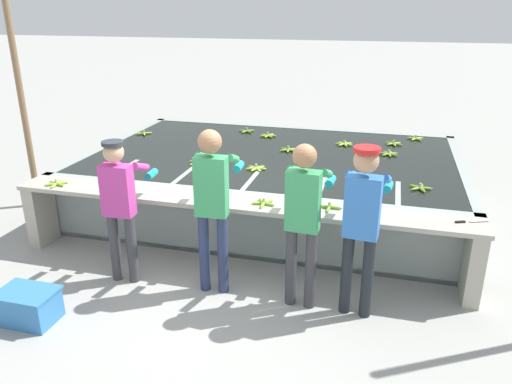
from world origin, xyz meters
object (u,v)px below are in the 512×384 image
(worker_3, at_px, (362,216))
(knife_1, at_px, (467,222))
(banana_bunch_ledge_2, at_px, (329,207))
(banana_bunch_floating_4, at_px, (344,144))
(banana_bunch_floating_5, at_px, (207,142))
(crate, at_px, (28,306))
(worker_1, at_px, (213,196))
(worker_2, at_px, (304,211))
(banana_bunch_floating_8, at_px, (420,188))
(support_post_left, at_px, (22,100))
(banana_bunch_floating_1, at_px, (144,133))
(banana_bunch_ledge_0, at_px, (264,203))
(banana_bunch_floating_9, at_px, (246,131))
(banana_bunch_ledge_1, at_px, (57,184))
(banana_bunch_floating_6, at_px, (394,144))
(worker_0, at_px, (120,199))
(banana_bunch_floating_2, at_px, (389,154))
(banana_bunch_floating_7, at_px, (256,168))
(banana_bunch_floating_0, at_px, (268,135))
(banana_bunch_floating_3, at_px, (288,150))
(banana_bunch_floating_10, at_px, (198,162))
(banana_bunch_floating_11, at_px, (415,138))
(knife_0, at_px, (205,199))

(worker_3, bearing_deg, knife_1, 30.28)
(banana_bunch_ledge_2, bearing_deg, banana_bunch_floating_4, 92.24)
(worker_3, relative_size, banana_bunch_floating_5, 6.17)
(knife_1, distance_m, crate, 4.36)
(worker_1, bearing_deg, worker_2, -2.07)
(banana_bunch_floating_8, bearing_deg, banana_bunch_ledge_2, -137.52)
(support_post_left, bearing_deg, worker_1, -24.61)
(support_post_left, bearing_deg, banana_bunch_floating_1, 52.32)
(banana_bunch_ledge_0, bearing_deg, banana_bunch_floating_9, 109.35)
(worker_2, xyz_separation_m, banana_bunch_ledge_0, (-0.52, 0.50, -0.16))
(banana_bunch_ledge_1, height_order, crate, banana_bunch_ledge_1)
(banana_bunch_ledge_0, bearing_deg, banana_bunch_floating_6, 65.47)
(banana_bunch_floating_8, bearing_deg, banana_bunch_floating_6, 99.21)
(worker_3, relative_size, banana_bunch_floating_1, 6.66)
(worker_0, height_order, banana_bunch_floating_2, worker_0)
(banana_bunch_floating_7, bearing_deg, banana_bunch_floating_2, 34.55)
(banana_bunch_ledge_2, bearing_deg, banana_bunch_ledge_1, -177.99)
(worker_1, height_order, banana_bunch_floating_0, worker_1)
(banana_bunch_floating_7, height_order, support_post_left, support_post_left)
(banana_bunch_floating_3, xyz_separation_m, banana_bunch_ledge_1, (-2.38, -2.21, 0.00))
(worker_0, bearing_deg, banana_bunch_floating_4, 57.91)
(banana_bunch_floating_8, bearing_deg, banana_bunch_floating_10, 174.76)
(banana_bunch_floating_8, xyz_separation_m, banana_bunch_ledge_1, (-4.21, -0.99, 0.00))
(knife_1, bearing_deg, banana_bunch_floating_2, 109.50)
(banana_bunch_floating_11, bearing_deg, banana_bunch_ledge_1, -141.30)
(banana_bunch_floating_3, bearing_deg, banana_bunch_floating_5, 174.63)
(banana_bunch_floating_4, height_order, banana_bunch_floating_8, same)
(worker_3, xyz_separation_m, banana_bunch_floating_4, (-0.47, 3.23, -0.19))
(banana_bunch_ledge_1, distance_m, support_post_left, 1.85)
(worker_2, bearing_deg, banana_bunch_floating_1, 136.90)
(worker_2, height_order, banana_bunch_floating_2, worker_2)
(banana_bunch_ledge_2, height_order, crate, banana_bunch_ledge_2)
(banana_bunch_ledge_0, height_order, knife_0, banana_bunch_ledge_0)
(banana_bunch_floating_1, relative_size, banana_bunch_floating_11, 0.93)
(worker_1, bearing_deg, banana_bunch_ledge_1, 168.76)
(banana_bunch_floating_6, height_order, banana_bunch_floating_8, same)
(banana_bunch_ledge_0, distance_m, banana_bunch_ledge_1, 2.56)
(banana_bunch_ledge_2, distance_m, support_post_left, 4.69)
(banana_bunch_floating_1, xyz_separation_m, banana_bunch_floating_4, (3.31, 0.19, -0.00))
(worker_2, distance_m, banana_bunch_floating_10, 2.46)
(banana_bunch_floating_9, height_order, crate, banana_bunch_floating_9)
(worker_0, distance_m, banana_bunch_floating_4, 3.82)
(worker_0, relative_size, knife_1, 4.71)
(worker_3, height_order, banana_bunch_floating_5, worker_3)
(banana_bunch_floating_10, bearing_deg, banana_bunch_floating_7, -2.43)
(banana_bunch_floating_1, relative_size, banana_bunch_ledge_2, 0.91)
(banana_bunch_floating_8, bearing_deg, knife_0, -157.32)
(knife_0, bearing_deg, banana_bunch_floating_8, 22.68)
(crate, bearing_deg, banana_bunch_floating_11, 53.22)
(worker_2, relative_size, knife_1, 5.02)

